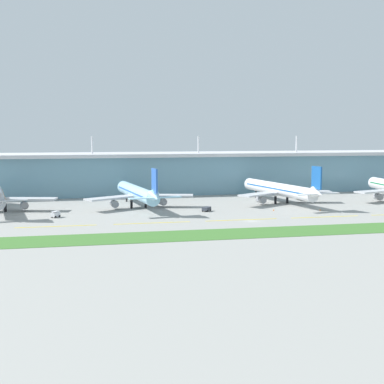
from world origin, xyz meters
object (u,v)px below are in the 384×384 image
(airliner_far_middle, at_px, (280,189))
(safety_cone_nose_front, at_px, (274,210))
(airliner_near_middle, at_px, (138,193))
(pushback_tug, at_px, (206,209))
(safety_cone_left_wingtip, at_px, (320,210))
(baggage_cart, at_px, (56,214))

(airliner_far_middle, relative_size, safety_cone_nose_front, 93.61)
(airliner_far_middle, bearing_deg, safety_cone_nose_front, -116.93)
(airliner_near_middle, relative_size, pushback_tug, 12.68)
(safety_cone_left_wingtip, distance_m, safety_cone_nose_front, 19.75)
(airliner_near_middle, relative_size, airliner_far_middle, 0.95)
(airliner_near_middle, bearing_deg, safety_cone_left_wingtip, -18.43)
(airliner_near_middle, distance_m, safety_cone_nose_front, 59.36)
(airliner_far_middle, relative_size, baggage_cart, 16.54)
(airliner_far_middle, xyz_separation_m, pushback_tug, (-39.32, -17.81, -5.35))
(safety_cone_left_wingtip, bearing_deg, airliner_far_middle, 107.83)
(baggage_cart, bearing_deg, pushback_tug, 3.44)
(pushback_tug, bearing_deg, airliner_near_middle, 147.67)
(airliner_near_middle, distance_m, airliner_far_middle, 66.28)
(airliner_far_middle, bearing_deg, baggage_cart, -167.93)
(safety_cone_nose_front, bearing_deg, safety_cone_left_wingtip, -10.28)
(safety_cone_left_wingtip, height_order, safety_cone_nose_front, same)
(airliner_near_middle, bearing_deg, pushback_tug, -32.33)
(airliner_far_middle, distance_m, baggage_cart, 102.84)
(airliner_near_middle, bearing_deg, airliner_far_middle, 0.65)
(baggage_cart, xyz_separation_m, safety_cone_nose_front, (89.23, -0.58, -0.91))
(safety_cone_nose_front, bearing_deg, airliner_near_middle, 158.85)
(airliner_near_middle, distance_m, pushback_tug, 32.35)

